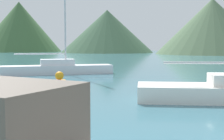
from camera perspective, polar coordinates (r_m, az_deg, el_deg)
sailboat_inner at (r=24.53m, az=-9.94°, el=0.39°), size 8.27×5.59×10.43m
buoy_marker at (r=17.64m, az=-9.58°, el=-1.76°), size 0.69×0.69×0.79m
hill_west at (r=105.97m, az=-16.58°, el=7.58°), size 26.68×26.68×16.02m
hill_central at (r=91.03m, az=-0.90°, el=7.10°), size 26.69×26.69×12.26m
hill_east at (r=79.65m, az=17.82°, el=7.61°), size 27.02×27.02×13.33m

